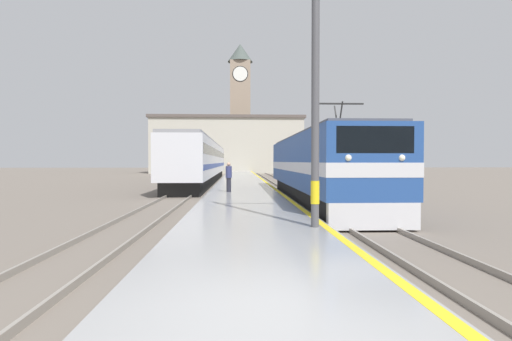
% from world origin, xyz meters
% --- Properties ---
extents(ground_plane, '(200.00, 200.00, 0.00)m').
position_xyz_m(ground_plane, '(0.00, 30.00, 0.00)').
color(ground_plane, '#70665B').
extents(platform, '(4.11, 140.00, 0.42)m').
position_xyz_m(platform, '(0.00, 25.00, 0.21)').
color(platform, '#999999').
rests_on(platform, ground).
extents(rail_track_near, '(2.84, 140.00, 0.16)m').
position_xyz_m(rail_track_near, '(3.64, 25.00, 0.03)').
color(rail_track_near, '#70665B').
rests_on(rail_track_near, ground).
extents(rail_track_far, '(2.83, 140.00, 0.16)m').
position_xyz_m(rail_track_far, '(-3.82, 25.00, 0.03)').
color(rail_track_far, '#70665B').
rests_on(rail_track_far, ground).
extents(locomotive_train, '(2.92, 17.42, 4.46)m').
position_xyz_m(locomotive_train, '(3.64, 15.45, 1.79)').
color(locomotive_train, black).
rests_on(locomotive_train, ground).
extents(passenger_train, '(2.92, 34.31, 3.95)m').
position_xyz_m(passenger_train, '(-3.82, 35.09, 2.13)').
color(passenger_train, black).
rests_on(passenger_train, ground).
extents(catenary_mast, '(2.33, 0.23, 8.62)m').
position_xyz_m(catenary_mast, '(1.72, 5.55, 4.80)').
color(catenary_mast, '#4C4C51').
rests_on(catenary_mast, platform).
extents(person_on_platform, '(0.34, 0.34, 1.65)m').
position_xyz_m(person_on_platform, '(-0.89, 17.53, 1.28)').
color(person_on_platform, '#23232D').
rests_on(person_on_platform, platform).
extents(clock_tower, '(5.09, 5.09, 26.09)m').
position_xyz_m(clock_tower, '(0.11, 77.36, 13.88)').
color(clock_tower, gray).
rests_on(clock_tower, ground).
extents(station_building, '(27.26, 7.71, 10.13)m').
position_xyz_m(station_building, '(-2.26, 67.32, 5.09)').
color(station_building, '#B7B2A3').
rests_on(station_building, ground).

